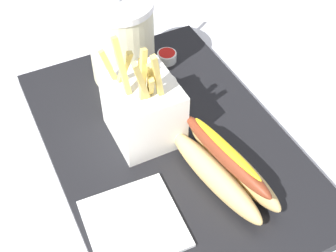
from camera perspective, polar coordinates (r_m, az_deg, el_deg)
ground_plane at (r=0.67m, az=-0.00°, el=-3.48°), size 2.40×2.40×0.02m
food_tray at (r=0.65m, az=-0.00°, el=-2.37°), size 0.47×0.32×0.02m
soda_cup at (r=0.71m, az=-6.01°, el=10.61°), size 0.10×0.10×0.21m
fries_basket at (r=0.62m, az=-3.12°, el=2.13°), size 0.10×0.09×0.17m
hot_dog_1 at (r=0.59m, az=7.02°, el=-5.07°), size 0.18×0.09×0.07m
ketchup_cup_1 at (r=0.71m, az=-0.38°, el=5.20°), size 0.04×0.04×0.02m
ketchup_cup_2 at (r=0.77m, az=-0.15°, el=8.72°), size 0.03×0.03×0.02m
napkin_stack at (r=0.57m, az=-4.30°, el=-12.07°), size 0.12×0.12×0.01m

